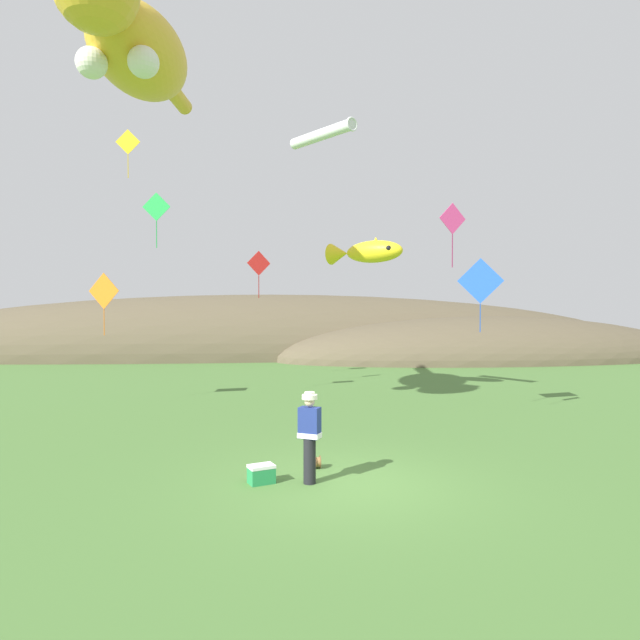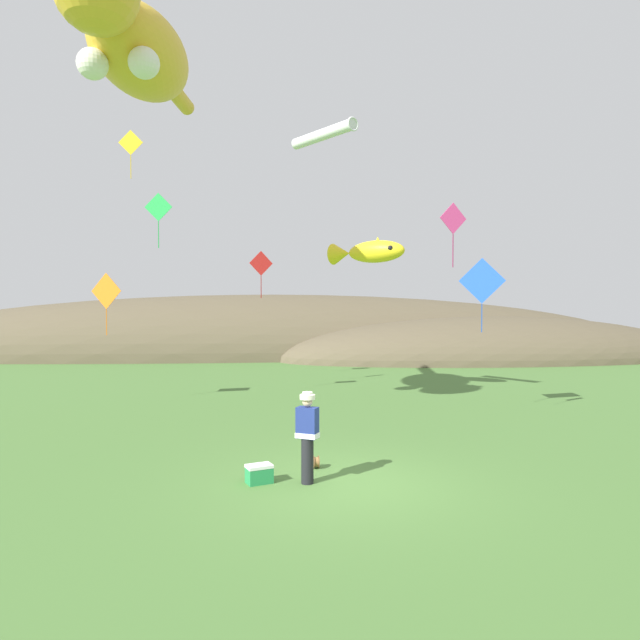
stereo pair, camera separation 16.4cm
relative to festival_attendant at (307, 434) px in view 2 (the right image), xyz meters
name	(u,v)px [view 2 (the right image)]	position (x,y,z in m)	size (l,w,h in m)	color
ground_plane	(346,485)	(0.73, -0.17, -0.95)	(120.00, 120.00, 0.00)	#477033
distant_hill_ridge	(321,355)	(3.75, 27.17, -0.95)	(54.91, 15.23, 8.23)	brown
festival_attendant	(307,434)	(0.00, 0.00, 0.00)	(0.49, 0.43, 1.77)	black
kite_spool	(316,462)	(0.29, 0.99, -0.82)	(0.12, 0.27, 0.27)	olive
picnic_cooler	(259,474)	(-0.92, 0.13, -0.77)	(0.57, 0.47, 0.36)	#268C4C
kite_giant_cat	(133,45)	(-4.24, 5.43, 9.61)	(3.19, 8.58, 2.62)	gold
kite_fish_windsock	(368,252)	(3.34, 10.18, 4.47)	(2.85, 2.75, 0.96)	yellow
kite_tube_streamer	(324,134)	(1.27, 7.29, 7.92)	(1.87, 2.61, 0.44)	white
kite_diamond_green	(158,208)	(-4.12, 8.93, 5.75)	(0.94, 0.19, 1.86)	green
kite_diamond_blue	(482,281)	(6.12, 6.17, 3.23)	(1.32, 0.56, 2.33)	blue
kite_diamond_orange	(106,292)	(-5.95, 9.40, 2.94)	(1.12, 0.57, 2.14)	orange
kite_diamond_pink	(453,219)	(4.40, 4.06, 4.81)	(0.83, 0.24, 1.75)	#E53F8C
kite_diamond_gold	(131,143)	(-5.58, 11.85, 8.67)	(0.94, 0.15, 1.85)	yellow
kite_diamond_red	(261,264)	(-0.62, 12.14, 4.12)	(0.95, 0.33, 1.89)	red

